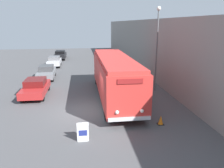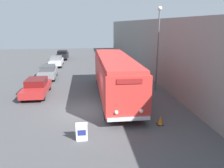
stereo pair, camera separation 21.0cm
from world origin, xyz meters
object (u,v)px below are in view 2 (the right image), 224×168
object	(u,v)px
parked_car_distant	(62,55)
traffic_cone	(160,120)
parked_car_near	(37,87)
sign_board	(82,133)
streetlamp	(158,39)
parked_car_far	(56,61)
parked_car_mid	(48,72)
vintage_bus	(115,75)

from	to	relation	value
parked_car_distant	traffic_cone	xyz separation A→B (m)	(8.07, -26.37, -0.47)
parked_car_near	parked_car_distant	xyz separation A→B (m)	(0.31, 19.73, 0.02)
parked_car_near	traffic_cone	bearing A→B (deg)	-37.87
sign_board	streetlamp	distance (m)	11.09
sign_board	streetlamp	xyz separation A→B (m)	(6.48, 8.00, 4.12)
parked_car_far	traffic_cone	world-z (taller)	parked_car_far
sign_board	parked_car_near	size ratio (longest dim) A/B	0.22
traffic_cone	parked_car_near	bearing A→B (deg)	141.59
parked_car_mid	parked_car_distant	bearing A→B (deg)	87.20
vintage_bus	parked_car_near	size ratio (longest dim) A/B	2.63
parked_car_mid	traffic_cone	world-z (taller)	parked_car_mid
streetlamp	parked_car_mid	distance (m)	12.36
parked_car_near	parked_car_distant	bearing A→B (deg)	89.63
traffic_cone	parked_car_mid	bearing A→B (deg)	123.75
sign_board	parked_car_near	xyz separation A→B (m)	(-3.79, 7.93, 0.25)
sign_board	vintage_bus	bearing A→B (deg)	68.39
parked_car_distant	sign_board	bearing A→B (deg)	-83.06
sign_board	parked_car_near	bearing A→B (deg)	115.55
vintage_bus	sign_board	size ratio (longest dim) A/B	11.87
parked_car_distant	parked_car_mid	bearing A→B (deg)	-91.38
vintage_bus	parked_car_far	xyz separation A→B (m)	(-6.36, 14.43, -1.14)
parked_car_mid	parked_car_distant	xyz separation A→B (m)	(0.28, 13.88, 0.00)
sign_board	parked_car_far	world-z (taller)	parked_car_far
vintage_bus	parked_car_mid	bearing A→B (deg)	131.81
parked_car_near	parked_car_far	size ratio (longest dim) A/B	1.03
parked_car_near	traffic_cone	distance (m)	10.70
vintage_bus	traffic_cone	world-z (taller)	vintage_bus
vintage_bus	parked_car_far	world-z (taller)	vintage_bus
sign_board	parked_car_mid	world-z (taller)	parked_car_mid
traffic_cone	vintage_bus	bearing A→B (deg)	110.12
sign_board	parked_car_far	xyz separation A→B (m)	(-3.73, 21.07, 0.26)
parked_car_mid	parked_car_far	world-z (taller)	parked_car_mid
streetlamp	parked_car_far	xyz separation A→B (m)	(-10.21, 13.06, -3.86)
parked_car_distant	parked_car_far	bearing A→B (deg)	-92.43
sign_board	parked_car_mid	bearing A→B (deg)	105.26
streetlamp	parked_car_distant	xyz separation A→B (m)	(-9.96, 19.66, -3.84)
vintage_bus	parked_car_far	distance (m)	15.81
vintage_bus	parked_car_near	world-z (taller)	vintage_bus
vintage_bus	sign_board	xyz separation A→B (m)	(-2.63, -6.64, -1.39)
parked_car_mid	sign_board	bearing A→B (deg)	-76.40
sign_board	parked_car_far	distance (m)	21.40
parked_car_far	traffic_cone	distance (m)	21.46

